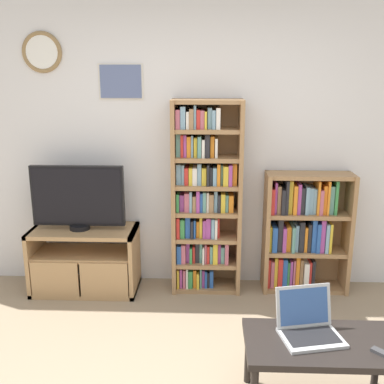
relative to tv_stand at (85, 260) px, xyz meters
The scene contains 7 objects.
wall_back 1.45m from the tv_stand, 16.30° to the left, with size 6.01×0.09×2.60m.
tv_stand is the anchor object (origin of this frame).
television 0.59m from the tv_stand, 163.19° to the left, with size 0.82×0.18×0.58m.
bookshelf_tall 1.22m from the tv_stand, ahead, with size 0.61×0.31×1.73m.
bookshelf_short 1.99m from the tv_stand, ahead, with size 0.76×0.28×1.10m.
coffee_table 2.29m from the tv_stand, 38.46° to the right, with size 0.90×0.48×0.44m.
laptop 2.20m from the tv_stand, 38.24° to the right, with size 0.40×0.36×0.27m.
Camera 1 is at (0.11, -1.97, 1.93)m, focal length 42.00 mm.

